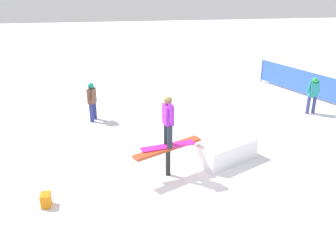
# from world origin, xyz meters

# --- Properties ---
(ground_plane) EXTENTS (60.00, 60.00, 0.00)m
(ground_plane) POSITION_xyz_m (0.00, 0.00, 0.00)
(ground_plane) COLOR white
(rail_feature) EXTENTS (1.96, 1.25, 0.88)m
(rail_feature) POSITION_xyz_m (0.00, 0.00, 0.73)
(rail_feature) COLOR black
(rail_feature) RESTS_ON ground
(snow_kicker_ramp) EXTENTS (2.30, 2.18, 0.62)m
(snow_kicker_ramp) POSITION_xyz_m (-1.65, -0.91, 0.31)
(snow_kicker_ramp) COLOR white
(snow_kicker_ramp) RESTS_ON ground
(main_rider_on_rail) EXTENTS (1.51, 0.71, 1.42)m
(main_rider_on_rail) POSITION_xyz_m (0.00, 0.00, 1.58)
(main_rider_on_rail) COLOR #CC1C8D
(main_rider_on_rail) RESTS_ON rail_feature
(bystander_brown) EXTENTS (0.33, 0.64, 1.45)m
(bystander_brown) POSITION_xyz_m (2.26, -4.24, 0.81)
(bystander_brown) COLOR navy
(bystander_brown) RESTS_ON ground
(bystander_teal) EXTENTS (0.59, 0.23, 1.44)m
(bystander_teal) POSITION_xyz_m (-6.08, -3.89, 0.81)
(bystander_teal) COLOR navy
(bystander_teal) RESTS_ON ground
(backpack_on_snow) EXTENTS (0.23, 0.30, 0.34)m
(backpack_on_snow) POSITION_xyz_m (3.09, 1.06, 0.17)
(backpack_on_snow) COLOR orange
(backpack_on_snow) RESTS_ON ground
(safety_fence) EXTENTS (2.23, 4.45, 1.10)m
(safety_fence) POSITION_xyz_m (-6.76, -6.05, 0.60)
(safety_fence) COLOR blue
(safety_fence) RESTS_ON ground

